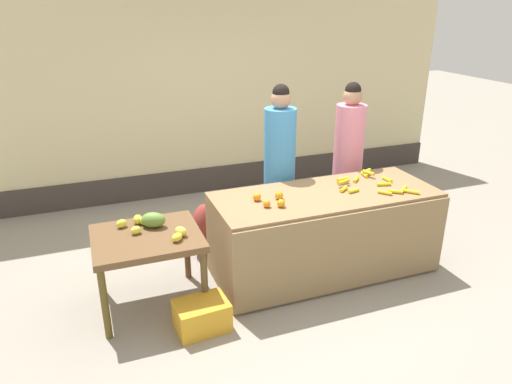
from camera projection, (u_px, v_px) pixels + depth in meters
The scene contains 11 objects.
ground_plane at pixel (289, 276), 4.85m from camera, with size 24.00×24.00×0.00m, color gray.
market_wall_back at pixel (214, 94), 6.64m from camera, with size 7.18×0.23×2.86m.
fruit_stall_counter at pixel (324, 233), 4.79m from camera, with size 2.22×0.90×0.86m.
side_table_wooden at pixel (147, 245), 4.16m from camera, with size 0.93×0.79×0.71m.
banana_bunch_pile at pixel (372, 183), 4.82m from camera, with size 0.71×0.72×0.07m.
orange_pile at pixel (271, 199), 4.40m from camera, with size 0.29×0.29×0.08m.
mango_papaya_pile at pixel (153, 223), 4.22m from camera, with size 0.59×0.58×0.14m.
vendor_woman_blue_shirt at pixel (279, 168), 5.15m from camera, with size 0.34×0.34×1.83m.
vendor_woman_pink_shirt at pixel (348, 159), 5.51m from camera, with size 0.34×0.34×1.79m.
produce_crate at pixel (202, 316), 4.02m from camera, with size 0.44×0.32×0.26m, color gold.
produce_sack at pixel (205, 229), 5.18m from camera, with size 0.36×0.30×0.59m, color maroon.
Camera 1 is at (-1.78, -3.79, 2.61)m, focal length 33.29 mm.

